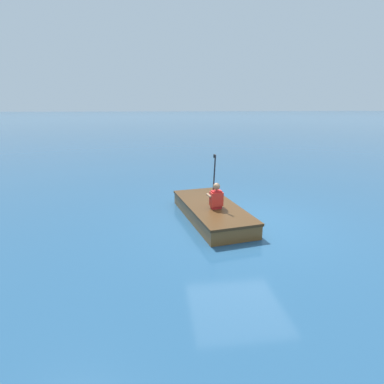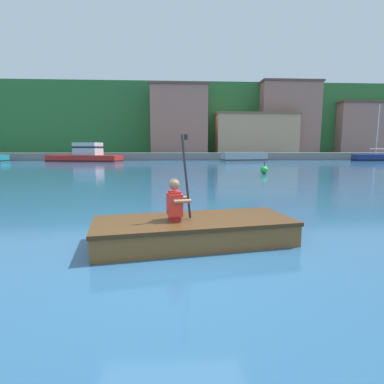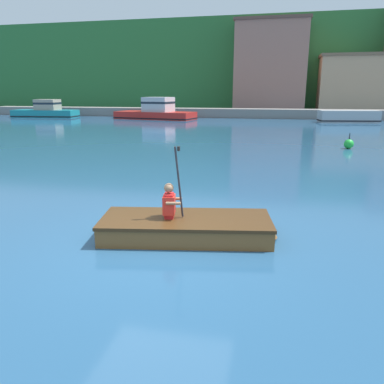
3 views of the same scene
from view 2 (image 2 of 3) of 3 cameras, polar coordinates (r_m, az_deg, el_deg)
name	(u,v)px [view 2 (image 2 of 3)]	position (r m, az deg, el deg)	size (l,w,h in m)	color
ground_plane	(170,258)	(4.14, -4.13, -12.44)	(300.00, 300.00, 0.00)	navy
shoreline_ridge	(174,125)	(56.82, -3.44, 12.63)	(120.00, 20.00, 11.43)	#2D6B33
waterfront_warehouse_left	(179,124)	(48.29, -2.55, 12.84)	(8.35, 11.27, 10.48)	#9E6B5B
waterfront_office_block_center	(250,137)	(50.28, 10.92, 10.31)	(12.24, 11.73, 6.60)	tan
waterfront_apartment_right	(283,121)	(51.35, 16.99, 12.75)	(9.08, 8.07, 11.41)	#9E6B5B
waterfront_tower_far	(350,131)	(57.33, 27.86, 10.21)	(8.31, 9.76, 8.52)	#9E6B5B
marina_dock	(174,156)	(37.60, -3.42, 6.79)	(60.63, 2.40, 0.90)	slate
moored_boat_dock_west_end	(378,158)	(40.89, 31.87, 5.58)	(5.46, 2.28, 6.38)	navy
moored_boat_dock_center_near	(86,155)	(35.13, -19.51, 6.61)	(8.23, 4.19, 2.07)	red
moored_boat_dock_center_far	(244,157)	(34.24, 9.93, 6.58)	(5.15, 2.43, 1.02)	#9EA3A8
rowboat_foreground	(197,229)	(4.72, 0.93, -7.02)	(3.28, 1.73, 0.38)	brown
person_paddler	(175,201)	(4.55, -3.21, -1.77)	(0.39, 0.40, 1.29)	red
channel_buoy	(264,170)	(17.71, 13.58, 4.09)	(0.44, 0.44, 0.72)	green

